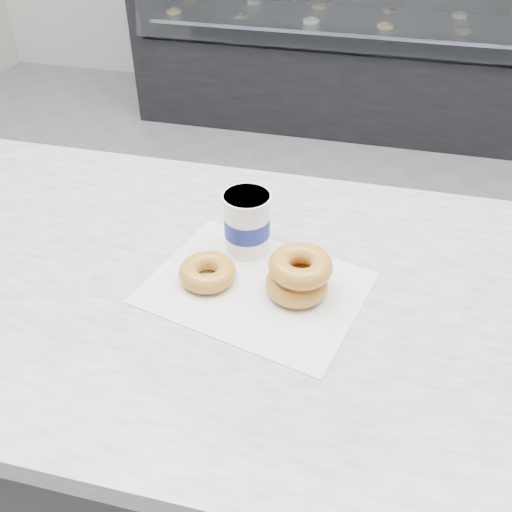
% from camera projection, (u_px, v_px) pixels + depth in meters
% --- Properties ---
extents(ground, '(5.00, 5.00, 0.00)m').
position_uv_depth(ground, '(267.00, 367.00, 1.97)').
color(ground, gray).
rests_on(ground, ground).
extents(counter, '(3.06, 0.76, 0.90)m').
position_uv_depth(counter, '(208.00, 436.00, 1.23)').
color(counter, '#333335').
rests_on(counter, ground).
extents(display_case, '(2.40, 0.74, 1.25)m').
position_uv_depth(display_case, '(349.00, 35.00, 3.29)').
color(display_case, black).
rests_on(display_case, ground).
extents(wax_paper, '(0.39, 0.33, 0.00)m').
position_uv_depth(wax_paper, '(256.00, 287.00, 0.94)').
color(wax_paper, silver).
rests_on(wax_paper, counter).
extents(donut_single, '(0.11, 0.11, 0.03)m').
position_uv_depth(donut_single, '(207.00, 272.00, 0.94)').
color(donut_single, gold).
rests_on(donut_single, wax_paper).
extents(donut_stack, '(0.12, 0.12, 0.07)m').
position_uv_depth(donut_stack, '(299.00, 275.00, 0.91)').
color(donut_stack, gold).
rests_on(donut_stack, wax_paper).
extents(coffee_cup, '(0.10, 0.10, 0.11)m').
position_uv_depth(coffee_cup, '(247.00, 223.00, 0.99)').
color(coffee_cup, white).
rests_on(coffee_cup, counter).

